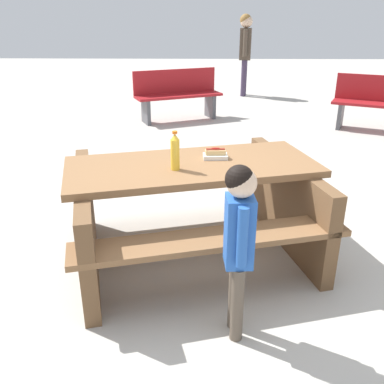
{
  "coord_description": "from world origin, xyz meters",
  "views": [
    {
      "loc": [
        0.06,
        -2.89,
        1.76
      ],
      "look_at": [
        0.0,
        0.0,
        0.52
      ],
      "focal_mm": 39.59,
      "sensor_mm": 36.0,
      "label": 1
    }
  ],
  "objects": [
    {
      "name": "child_in_coat",
      "position": [
        0.27,
        -0.89,
        0.67
      ],
      "size": [
        0.17,
        0.26,
        1.05
      ],
      "color": "brown",
      "rests_on": "ground"
    },
    {
      "name": "park_bench_near",
      "position": [
        2.91,
        3.79,
        0.45
      ],
      "size": [
        1.53,
        0.99,
        0.85
      ],
      "color": "maroon",
      "rests_on": "ground"
    },
    {
      "name": "bystander_adult",
      "position": [
        1.02,
        6.88,
        1.1
      ],
      "size": [
        0.28,
        0.42,
        1.72
      ],
      "color": "#3F334C",
      "rests_on": "ground"
    },
    {
      "name": "ground_plane",
      "position": [
        0.0,
        0.0,
        0.0
      ],
      "size": [
        30.0,
        30.0,
        0.0
      ],
      "primitive_type": "plane",
      "color": "#B7B2A8",
      "rests_on": "ground"
    },
    {
      "name": "hotdog_tray",
      "position": [
        0.17,
        0.12,
        0.78
      ],
      "size": [
        0.19,
        0.12,
        0.08
      ],
      "color": "white",
      "rests_on": "picnic_table"
    },
    {
      "name": "picnic_table",
      "position": [
        0.0,
        0.0,
        0.44
      ],
      "size": [
        2.1,
        1.81,
        0.75
      ],
      "color": "brown",
      "rests_on": "ground"
    },
    {
      "name": "park_bench_mid",
      "position": [
        -0.35,
        4.51,
        0.45
      ],
      "size": [
        1.53,
        0.97,
        0.85
      ],
      "color": "maroon",
      "rests_on": "ground"
    },
    {
      "name": "soda_bottle",
      "position": [
        -0.11,
        -0.13,
        0.88
      ],
      "size": [
        0.06,
        0.06,
        0.27
      ],
      "color": "yellow",
      "rests_on": "picnic_table"
    }
  ]
}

